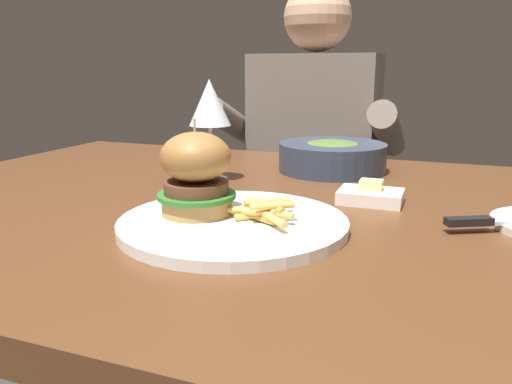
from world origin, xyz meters
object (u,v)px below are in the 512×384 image
at_px(burger_sandwich, 196,173).
at_px(butter_dish, 371,195).
at_px(soup_bowl, 332,156).
at_px(wine_glass, 210,105).
at_px(diner_person, 312,196).
at_px(main_plate, 233,224).

distance_m(burger_sandwich, butter_dish, 0.28).
bearing_deg(soup_bowl, wine_glass, -139.90).
height_order(burger_sandwich, soup_bowl, burger_sandwich).
xyz_separation_m(wine_glass, diner_person, (0.04, 0.62, -0.31)).
xyz_separation_m(main_plate, soup_bowl, (0.04, 0.41, 0.02)).
relative_size(main_plate, burger_sandwich, 2.35).
height_order(wine_glass, butter_dish, wine_glass).
bearing_deg(diner_person, butter_dish, -68.65).
xyz_separation_m(main_plate, diner_person, (-0.12, 0.87, -0.18)).
bearing_deg(main_plate, butter_dish, 52.74).
bearing_deg(butter_dish, burger_sandwich, -136.72).
relative_size(main_plate, diner_person, 0.25).
height_order(burger_sandwich, diner_person, diner_person).
bearing_deg(diner_person, soup_bowl, -71.30).
xyz_separation_m(soup_bowl, diner_person, (-0.15, 0.45, -0.21)).
height_order(wine_glass, diner_person, diner_person).
distance_m(soup_bowl, diner_person, 0.52).
bearing_deg(soup_bowl, diner_person, 108.70).
bearing_deg(wine_glass, main_plate, -58.55).
bearing_deg(diner_person, burger_sandwich, -85.95).
relative_size(butter_dish, diner_person, 0.08).
distance_m(main_plate, diner_person, 0.89).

